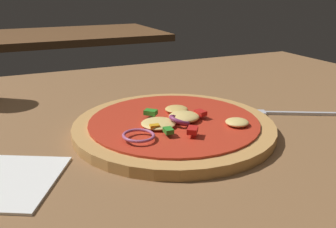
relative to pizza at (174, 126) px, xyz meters
The scene contains 4 objects.
dining_table 0.06m from the pizza, 142.03° to the right, with size 1.29×0.99×0.03m.
pizza is the anchor object (origin of this frame).
fork 0.19m from the pizza, ahead, with size 0.16×0.09×0.01m.
background_table 1.26m from the pizza, 86.28° to the left, with size 0.79×0.52×0.03m.
Camera 1 is at (-0.16, -0.40, 0.23)m, focal length 38.30 mm.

